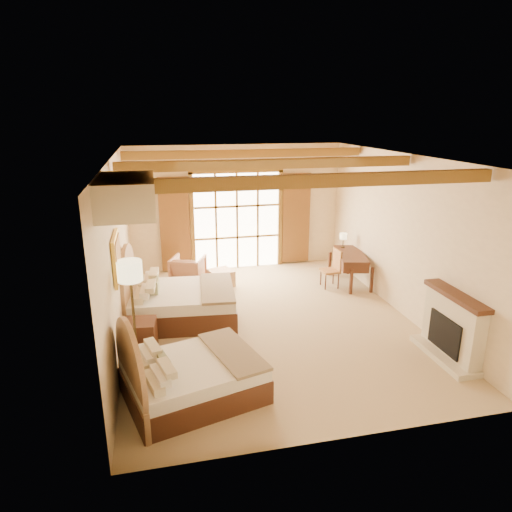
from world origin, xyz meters
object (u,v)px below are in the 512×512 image
object	(u,v)px
bed_far	(173,301)
armchair	(188,270)
desk	(350,267)
bed_near	(184,375)
nightstand	(141,337)

from	to	relation	value
bed_far	armchair	world-z (taller)	bed_far
bed_far	desk	xyz separation A→B (m)	(4.24, 1.16, -0.01)
bed_near	armchair	distance (m)	4.67
bed_near	nightstand	size ratio (longest dim) A/B	3.66
nightstand	desk	xyz separation A→B (m)	(4.85, 2.38, 0.11)
bed_near	armchair	bearing A→B (deg)	69.06
bed_far	nightstand	size ratio (longest dim) A/B	3.69
nightstand	bed_near	bearing A→B (deg)	-60.63
nightstand	desk	distance (m)	5.40
bed_near	armchair	xyz separation A→B (m)	(0.43, 4.65, -0.02)
nightstand	armchair	bearing A→B (deg)	78.00
bed_far	desk	size ratio (longest dim) A/B	1.48
armchair	desk	distance (m)	3.88
armchair	nightstand	bearing A→B (deg)	94.04
desk	bed_near	bearing A→B (deg)	-125.14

